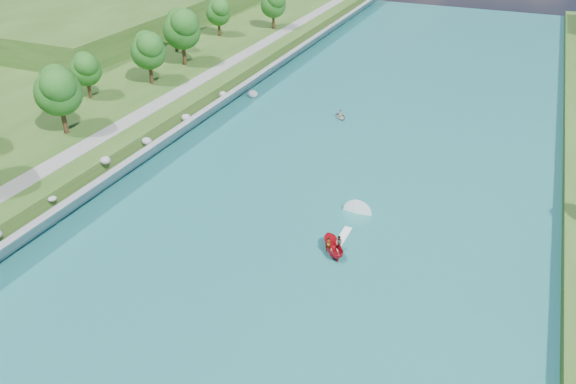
% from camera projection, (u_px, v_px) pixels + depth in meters
% --- Properties ---
extents(ground, '(260.00, 260.00, 0.00)m').
position_uv_depth(ground, '(260.00, 286.00, 55.78)').
color(ground, '#2D5119').
rests_on(ground, ground).
extents(river_water, '(55.00, 240.00, 0.10)m').
position_uv_depth(river_water, '(328.00, 193.00, 71.67)').
color(river_water, '#1B646A').
rests_on(river_water, ground).
extents(berm_west, '(45.00, 240.00, 3.50)m').
position_uv_depth(berm_west, '(28.00, 120.00, 87.95)').
color(berm_west, '#2D5119').
rests_on(berm_west, ground).
extents(riprap_bank, '(4.73, 236.00, 4.34)m').
position_uv_depth(riprap_bank, '(154.00, 149.00, 78.97)').
color(riprap_bank, slate).
rests_on(riprap_bank, ground).
extents(riverside_path, '(3.00, 200.00, 0.10)m').
position_uv_depth(riverside_path, '(117.00, 128.00, 81.06)').
color(riverside_path, gray).
rests_on(riverside_path, berm_west).
extents(motorboat, '(3.71, 18.95, 2.11)m').
position_uv_depth(motorboat, '(338.00, 241.00, 61.15)').
color(motorboat, '#B50E1A').
rests_on(motorboat, river_water).
extents(raft, '(3.51, 3.75, 1.51)m').
position_uv_depth(raft, '(340.00, 116.00, 92.91)').
color(raft, gray).
rests_on(raft, river_water).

